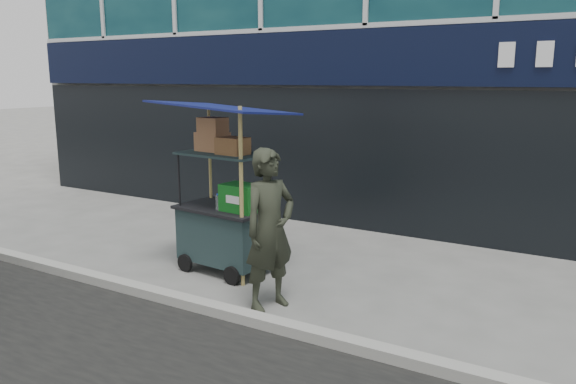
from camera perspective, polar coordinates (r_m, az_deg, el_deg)
The scene contains 4 objects.
ground at distance 6.59m, azimuth -6.40°, elevation -11.62°, with size 80.00×80.00×0.00m, color #605F5B.
curb at distance 6.42m, azimuth -7.50°, elevation -11.71°, with size 80.00×0.18×0.12m, color gray.
vendor_cart at distance 7.54m, azimuth -6.31°, elevation -2.14°, with size 1.81×1.37×2.30m.
vendor_man at distance 6.29m, azimuth -1.86°, elevation -3.83°, with size 0.67×0.44×1.83m, color #262A1F.
Camera 1 is at (3.66, -4.83, 2.59)m, focal length 35.00 mm.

